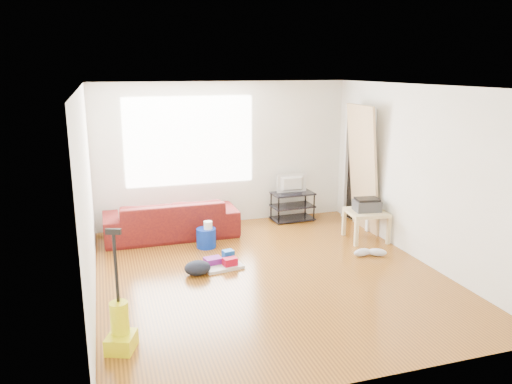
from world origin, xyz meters
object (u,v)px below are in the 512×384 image
object	(u,v)px
bucket	(206,247)
tv_stand	(292,206)
backpack	(198,275)
vacuum	(120,328)
side_table	(366,215)
sofa	(172,237)
cleaning_tray	(222,262)

from	to	relation	value
bucket	tv_stand	bearing A→B (deg)	27.38
backpack	vacuum	world-z (taller)	vacuum
side_table	bucket	bearing A→B (deg)	170.75
side_table	vacuum	xyz separation A→B (m)	(-3.95, -2.18, -0.18)
sofa	bucket	bearing A→B (deg)	123.77
vacuum	cleaning_tray	bearing A→B (deg)	71.80
tv_stand	side_table	bearing A→B (deg)	-63.24
sofa	tv_stand	size ratio (longest dim) A/B	2.80
bucket	side_table	bearing A→B (deg)	-9.25
tv_stand	bucket	world-z (taller)	tv_stand
tv_stand	sofa	bearing A→B (deg)	-175.41
bucket	backpack	size ratio (longest dim) A/B	0.85
bucket	vacuum	size ratio (longest dim) A/B	0.24
tv_stand	side_table	distance (m)	1.55
sofa	backpack	size ratio (longest dim) A/B	6.03
bucket	backpack	world-z (taller)	bucket
vacuum	bucket	bearing A→B (deg)	82.85
tv_stand	bucket	xyz separation A→B (m)	(-1.80, -0.93, -0.27)
cleaning_tray	side_table	bearing A→B (deg)	9.36
tv_stand	bucket	distance (m)	2.05
sofa	backpack	world-z (taller)	sofa
backpack	vacuum	bearing A→B (deg)	-121.35
side_table	tv_stand	bearing A→B (deg)	119.03
cleaning_tray	backpack	xyz separation A→B (m)	(-0.39, -0.19, -0.06)
bucket	backpack	distance (m)	1.07
vacuum	sofa	bearing A→B (deg)	94.81
tv_stand	vacuum	xyz separation A→B (m)	(-3.20, -3.53, -0.04)
side_table	backpack	distance (m)	2.97
sofa	cleaning_tray	distance (m)	1.57
side_table	bucket	xyz separation A→B (m)	(-2.55, 0.41, -0.41)
sofa	bucket	size ratio (longest dim) A/B	7.11
tv_stand	vacuum	size ratio (longest dim) A/B	0.62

